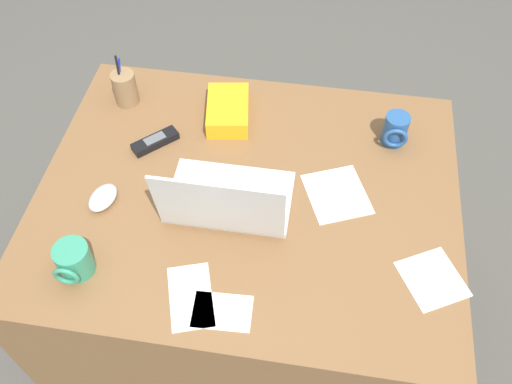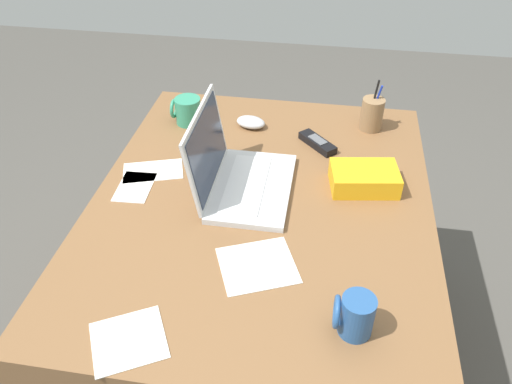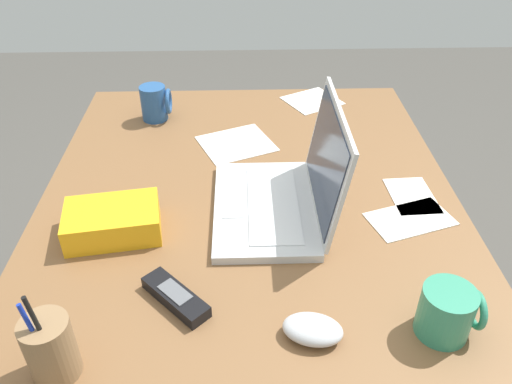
% 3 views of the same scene
% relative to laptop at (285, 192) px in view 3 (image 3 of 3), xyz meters
% --- Properties ---
extents(desk, '(1.19, 0.95, 0.75)m').
position_rel_laptop_xyz_m(desk, '(-0.04, -0.08, -0.43)').
color(desk, brown).
rests_on(desk, ground).
extents(laptop, '(0.34, 0.26, 0.24)m').
position_rel_laptop_xyz_m(laptop, '(0.00, 0.00, 0.00)').
color(laptop, silver).
rests_on(laptop, desk).
extents(computer_mouse, '(0.09, 0.11, 0.04)m').
position_rel_laptop_xyz_m(computer_mouse, '(0.35, 0.02, -0.03)').
color(computer_mouse, silver).
rests_on(computer_mouse, desk).
extents(coffee_mug_white, '(0.09, 0.10, 0.09)m').
position_rel_laptop_xyz_m(coffee_mug_white, '(0.34, 0.24, -0.01)').
color(coffee_mug_white, '#338C6B').
rests_on(coffee_mug_white, desk).
extents(coffee_mug_tall, '(0.07, 0.08, 0.10)m').
position_rel_laptop_xyz_m(coffee_mug_tall, '(-0.45, -0.33, -0.00)').
color(coffee_mug_tall, '#26518C').
rests_on(coffee_mug_tall, desk).
extents(cordless_phone, '(0.13, 0.13, 0.03)m').
position_rel_laptop_xyz_m(cordless_phone, '(0.26, -0.21, -0.04)').
color(cordless_phone, black).
rests_on(cordless_phone, desk).
extents(pen_holder, '(0.07, 0.07, 0.18)m').
position_rel_laptop_xyz_m(pen_holder, '(0.40, -0.38, 0.01)').
color(pen_holder, olive).
rests_on(pen_holder, desk).
extents(snack_bag, '(0.15, 0.21, 0.06)m').
position_rel_laptop_xyz_m(snack_bag, '(0.07, -0.36, -0.02)').
color(snack_bag, '#F2AD19').
rests_on(snack_bag, desk).
extents(paper_note_near_laptop, '(0.19, 0.20, 0.00)m').
position_rel_laptop_xyz_m(paper_note_near_laptop, '(-0.55, 0.13, -0.05)').
color(paper_note_near_laptop, white).
rests_on(paper_note_near_laptop, desk).
extents(paper_note_left, '(0.15, 0.20, 0.00)m').
position_rel_laptop_xyz_m(paper_note_left, '(0.04, 0.27, -0.05)').
color(paper_note_left, white).
rests_on(paper_note_left, desk).
extents(paper_note_right, '(0.22, 0.23, 0.00)m').
position_rel_laptop_xyz_m(paper_note_right, '(-0.29, -0.11, -0.05)').
color(paper_note_right, white).
rests_on(paper_note_right, desk).
extents(paper_note_front, '(0.15, 0.10, 0.00)m').
position_rel_laptop_xyz_m(paper_note_front, '(-0.05, 0.30, -0.05)').
color(paper_note_front, white).
rests_on(paper_note_front, desk).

